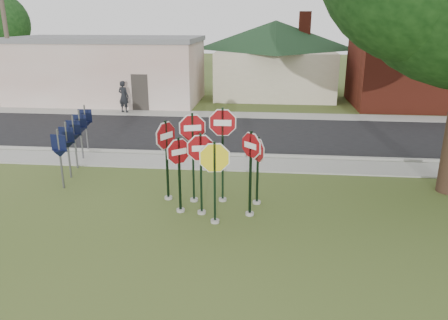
# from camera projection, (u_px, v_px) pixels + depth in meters

# --- Properties ---
(ground) EXTENTS (120.00, 120.00, 0.00)m
(ground) POSITION_uv_depth(u_px,v_px,m) (202.00, 230.00, 11.57)
(ground) COLOR #40541F
(ground) RESTS_ON ground
(sidewalk_near) EXTENTS (60.00, 1.60, 0.06)m
(sidewalk_near) POSITION_uv_depth(u_px,v_px,m) (224.00, 163.00, 16.76)
(sidewalk_near) COLOR #979890
(sidewalk_near) RESTS_ON ground
(road) EXTENTS (60.00, 7.00, 0.04)m
(road) POSITION_uv_depth(u_px,v_px,m) (233.00, 134.00, 21.02)
(road) COLOR black
(road) RESTS_ON ground
(sidewalk_far) EXTENTS (60.00, 1.60, 0.06)m
(sidewalk_far) POSITION_uv_depth(u_px,v_px,m) (239.00, 115.00, 25.09)
(sidewalk_far) COLOR #979890
(sidewalk_far) RESTS_ON ground
(curb) EXTENTS (60.00, 0.20, 0.14)m
(curb) POSITION_uv_depth(u_px,v_px,m) (226.00, 155.00, 17.70)
(curb) COLOR #979890
(curb) RESTS_ON ground
(stop_sign_center) EXTENTS (1.02, 0.26, 2.48)m
(stop_sign_center) POSITION_uv_depth(u_px,v_px,m) (201.00, 163.00, 12.08)
(stop_sign_center) COLOR #9B9890
(stop_sign_center) RESTS_ON ground
(stop_sign_yellow) EXTENTS (1.11, 0.24, 2.43)m
(stop_sign_yellow) POSITION_uv_depth(u_px,v_px,m) (215.00, 171.00, 11.54)
(stop_sign_yellow) COLOR #9B9890
(stop_sign_yellow) RESTS_ON ground
(stop_sign_left) EXTENTS (0.77, 0.69, 2.33)m
(stop_sign_left) POSITION_uv_depth(u_px,v_px,m) (179.00, 166.00, 12.24)
(stop_sign_left) COLOR #9B9890
(stop_sign_left) RESTS_ON ground
(stop_sign_right) EXTENTS (0.72, 0.70, 2.56)m
(stop_sign_right) POSITION_uv_depth(u_px,v_px,m) (251.00, 163.00, 11.97)
(stop_sign_right) COLOR #9B9890
(stop_sign_right) RESTS_ON ground
(stop_sign_back_right) EXTENTS (1.11, 0.24, 3.02)m
(stop_sign_back_right) POSITION_uv_depth(u_px,v_px,m) (223.00, 140.00, 12.83)
(stop_sign_back_right) COLOR #9B9890
(stop_sign_back_right) RESTS_ON ground
(stop_sign_back_left) EXTENTS (1.05, 0.33, 2.86)m
(stop_sign_back_left) POSITION_uv_depth(u_px,v_px,m) (193.00, 144.00, 12.85)
(stop_sign_back_left) COLOR #9B9890
(stop_sign_back_left) RESTS_ON ground
(stop_sign_far_right) EXTENTS (0.49, 0.88, 2.19)m
(stop_sign_far_right) POSITION_uv_depth(u_px,v_px,m) (258.00, 163.00, 12.82)
(stop_sign_far_right) COLOR #9B9890
(stop_sign_far_right) RESTS_ON ground
(stop_sign_far_left) EXTENTS (0.56, 1.03, 2.61)m
(stop_sign_far_left) POSITION_uv_depth(u_px,v_px,m) (166.00, 148.00, 13.05)
(stop_sign_far_left) COLOR #9B9890
(stop_sign_far_left) RESTS_ON ground
(route_sign_row) EXTENTS (1.43, 4.63, 2.00)m
(route_sign_row) POSITION_uv_depth(u_px,v_px,m) (74.00, 136.00, 15.97)
(route_sign_row) COLOR #59595E
(route_sign_row) RESTS_ON ground
(building_stucco) EXTENTS (12.20, 6.20, 4.20)m
(building_stucco) POSITION_uv_depth(u_px,v_px,m) (108.00, 69.00, 28.80)
(building_stucco) COLOR silver
(building_stucco) RESTS_ON ground
(building_house) EXTENTS (11.60, 11.60, 6.20)m
(building_house) POSITION_uv_depth(u_px,v_px,m) (275.00, 43.00, 31.05)
(building_house) COLOR beige
(building_house) RESTS_ON ground
(building_brick) EXTENTS (10.20, 6.20, 4.75)m
(building_brick) POSITION_uv_depth(u_px,v_px,m) (437.00, 68.00, 27.16)
(building_brick) COLOR maroon
(building_brick) RESTS_ON ground
(utility_pole_near) EXTENTS (2.20, 0.26, 9.50)m
(utility_pole_near) POSITION_uv_depth(u_px,v_px,m) (5.00, 25.00, 25.77)
(utility_pole_near) COLOR #483A30
(utility_pole_near) RESTS_ON ground
(pedestrian) EXTENTS (0.78, 0.64, 1.85)m
(pedestrian) POSITION_uv_depth(u_px,v_px,m) (124.00, 97.00, 25.48)
(pedestrian) COLOR black
(pedestrian) RESTS_ON sidewalk_far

